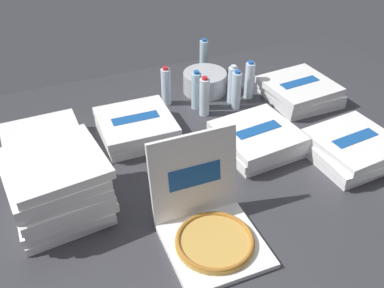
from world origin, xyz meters
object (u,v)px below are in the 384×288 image
Objects in this scene: open_pizza_box at (209,224)px; water_bottle_2 at (196,91)px; water_bottle_4 at (204,57)px; water_bottle_0 at (249,80)px; ice_bucket at (205,82)px; pizza_stack_right_near at (352,149)px; pizza_stack_right_far at (257,139)px; pizza_stack_center_near at (137,127)px; water_bottle_6 at (232,85)px; pizza_stack_right_mid at (44,146)px; water_bottle_3 at (166,86)px; water_bottle_5 at (204,97)px; water_bottle_1 at (236,90)px; pizza_stack_center_far at (58,187)px; pizza_stack_left_near at (300,91)px.

open_pizza_box is 1.85× the size of water_bottle_2.
water_bottle_4 is (0.22, 0.40, 0.00)m from water_bottle_2.
water_bottle_0 is at bearing -0.92° from water_bottle_2.
open_pizza_box is at bearing -112.72° from ice_bucket.
pizza_stack_right_near is 1.76× the size of water_bottle_4.
pizza_stack_center_near is (-0.54, 0.34, -0.00)m from pizza_stack_right_far.
water_bottle_2 and water_bottle_4 have the same top height.
water_bottle_6 is (0.01, -0.41, 0.00)m from water_bottle_4.
water_bottle_3 is (0.74, 0.25, 0.05)m from pizza_stack_right_mid.
open_pizza_box is 1.46m from water_bottle_4.
water_bottle_4 is at bearing 90.73° from water_bottle_6.
pizza_stack_right_mid is 0.97× the size of pizza_stack_right_near.
pizza_stack_right_far is at bearing -113.27° from water_bottle_0.
pizza_stack_right_near is at bearing -54.70° from water_bottle_2.
water_bottle_5 reaches higher than pizza_stack_right_near.
water_bottle_2 is 1.00× the size of water_bottle_6.
water_bottle_1 is (1.10, 0.06, 0.05)m from pizza_stack_right_mid.
pizza_stack_center_far is 1.23m from water_bottle_6.
water_bottle_1 is 1.00× the size of water_bottle_6.
pizza_stack_right_near is 1.58× the size of ice_bucket.
open_pizza_box is at bearing -135.84° from pizza_stack_right_far.
water_bottle_4 reaches higher than pizza_stack_right_mid.
water_bottle_1 is (-0.31, 0.66, 0.05)m from pizza_stack_right_near.
water_bottle_6 is (1.11, 0.12, 0.05)m from pizza_stack_right_mid.
pizza_stack_right_far is 0.89m from water_bottle_4.
ice_bucket is at bearing 16.69° from pizza_stack_right_mid.
water_bottle_0 is 1.00× the size of water_bottle_5.
ice_bucket is at bearing 52.55° from water_bottle_2.
open_pizza_box is 1.01× the size of pizza_stack_center_far.
water_bottle_4 is at bearing 125.41° from pizza_stack_left_near.
pizza_stack_right_mid is 1.71× the size of water_bottle_3.
water_bottle_5 is 0.22m from water_bottle_6.
pizza_stack_center_near is (-0.06, 0.80, -0.01)m from open_pizza_box.
water_bottle_4 is (-0.12, 0.40, 0.00)m from water_bottle_0.
pizza_stack_right_far is 0.43m from water_bottle_5.
water_bottle_6 is at bearing 12.02° from pizza_stack_center_near.
pizza_stack_left_near is (1.50, -0.02, 0.00)m from pizza_stack_right_mid.
open_pizza_box is 1.85× the size of water_bottle_1.
water_bottle_0 is at bearing 6.19° from pizza_stack_right_mid.
pizza_stack_center_near and pizza_stack_left_near have the same top height.
pizza_stack_right_mid is 0.98× the size of pizza_stack_left_near.
water_bottle_1 is at bearing 24.64° from pizza_stack_center_far.
water_bottle_0 is 1.00× the size of water_bottle_3.
pizza_stack_right_near is at bearing -74.87° from water_bottle_4.
pizza_stack_right_near is (0.39, -0.25, 0.00)m from pizza_stack_right_far.
water_bottle_0 is 1.00× the size of water_bottle_4.
water_bottle_1 is at bearing -28.33° from water_bottle_3.
open_pizza_box is at bearing -166.45° from pizza_stack_right_near.
water_bottle_3 and water_bottle_4 have the same top height.
ice_bucket is 0.21m from water_bottle_2.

